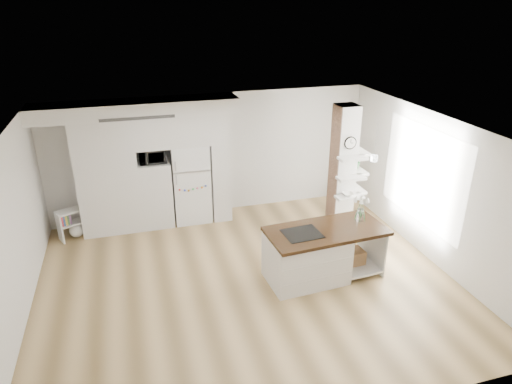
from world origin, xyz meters
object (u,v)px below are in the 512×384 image
refrigerator (191,182)px  bookshelf (73,225)px  kitchen_island (313,254)px  floor_plant_a (374,242)px

refrigerator → bookshelf: (-2.45, -0.17, -0.60)m
refrigerator → bookshelf: 2.53m
refrigerator → kitchen_island: refrigerator is taller
kitchen_island → floor_plant_a: (1.47, 0.46, -0.24)m
bookshelf → floor_plant_a: 6.01m
floor_plant_a → bookshelf: bearing=158.1°
refrigerator → bookshelf: refrigerator is taller
kitchen_island → bookshelf: (-4.11, 2.70, -0.20)m
refrigerator → floor_plant_a: 4.00m
kitchen_island → bookshelf: 4.92m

